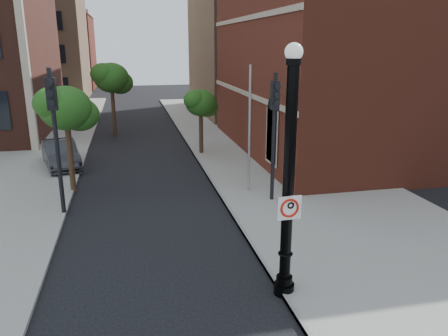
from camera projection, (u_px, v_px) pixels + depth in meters
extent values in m
plane|color=black|center=(198.00, 290.00, 11.34)|extent=(120.00, 120.00, 0.00)
cube|color=gray|center=(284.00, 170.00, 21.96)|extent=(8.00, 60.00, 0.12)
cube|color=gray|center=(4.00, 149.00, 26.38)|extent=(10.00, 50.00, 0.12)
cube|color=gray|center=(207.00, 175.00, 21.14)|extent=(0.10, 60.00, 0.14)
cube|color=maroon|center=(423.00, 47.00, 26.15)|extent=(22.00, 16.00, 12.00)
cube|color=black|center=(272.00, 137.00, 20.27)|extent=(0.08, 1.40, 2.40)
cube|color=#B5A48D|center=(245.00, 93.00, 24.56)|extent=(0.06, 16.00, 0.25)
cube|color=#B5A48D|center=(246.00, 18.00, 23.47)|extent=(0.06, 16.00, 0.25)
cube|color=#B5A48D|center=(21.00, 28.00, 23.96)|extent=(0.40, 0.40, 14.00)
cube|color=#9B7354|center=(28.00, 46.00, 48.57)|extent=(12.00, 12.00, 12.00)
cube|color=maroon|center=(50.00, 53.00, 62.00)|extent=(12.00, 12.00, 10.00)
cube|color=#9B7354|center=(315.00, 35.00, 40.91)|extent=(22.00, 14.00, 14.00)
cylinder|color=black|center=(284.00, 288.00, 11.15)|extent=(0.52, 0.52, 0.28)
cylinder|color=black|center=(284.00, 280.00, 11.08)|extent=(0.41, 0.41, 0.23)
cylinder|color=black|center=(288.00, 182.00, 10.37)|extent=(0.28, 0.28, 5.43)
torus|color=black|center=(285.00, 254.00, 10.88)|extent=(0.37, 0.37, 0.06)
cylinder|color=black|center=(293.00, 62.00, 9.61)|extent=(0.34, 0.34, 0.14)
sphere|color=silver|center=(294.00, 52.00, 9.55)|extent=(0.41, 0.41, 0.41)
cube|color=white|center=(289.00, 208.00, 10.38)|extent=(0.60, 0.04, 0.60)
cube|color=black|center=(290.00, 197.00, 10.30)|extent=(0.60, 0.03, 0.05)
cube|color=black|center=(289.00, 219.00, 10.45)|extent=(0.60, 0.03, 0.05)
cube|color=black|center=(279.00, 209.00, 10.31)|extent=(0.05, 0.01, 0.60)
cube|color=black|center=(300.00, 207.00, 10.44)|extent=(0.05, 0.01, 0.60)
torus|color=red|center=(289.00, 208.00, 10.38)|extent=(0.48, 0.08, 0.48)
cube|color=red|center=(289.00, 208.00, 10.38)|extent=(0.34, 0.02, 0.34)
cube|color=black|center=(287.00, 208.00, 10.36)|extent=(0.05, 0.01, 0.28)
torus|color=black|center=(291.00, 205.00, 10.37)|extent=(0.19, 0.06, 0.18)
cylinder|color=black|center=(290.00, 197.00, 10.30)|extent=(0.03, 0.02, 0.03)
imported|color=#28292D|center=(60.00, 154.00, 22.47)|extent=(2.54, 4.52, 1.41)
cylinder|color=black|center=(57.00, 145.00, 15.58)|extent=(0.16, 0.16, 5.39)
cube|color=black|center=(51.00, 94.00, 15.09)|extent=(0.34, 0.32, 1.12)
sphere|color=#E50505|center=(49.00, 83.00, 14.81)|extent=(0.20, 0.20, 0.20)
sphere|color=#FF8C00|center=(50.00, 93.00, 14.91)|extent=(0.20, 0.20, 0.20)
sphere|color=#00E519|center=(51.00, 103.00, 15.00)|extent=(0.20, 0.20, 0.20)
cylinder|color=black|center=(273.00, 140.00, 16.99)|extent=(0.15, 0.15, 5.14)
cube|color=black|center=(275.00, 96.00, 16.52)|extent=(0.35, 0.33, 1.07)
sphere|color=#E50505|center=(277.00, 86.00, 16.26)|extent=(0.19, 0.19, 0.19)
sphere|color=#FF8C00|center=(277.00, 95.00, 16.35)|extent=(0.19, 0.19, 0.19)
sphere|color=#00E519|center=(277.00, 103.00, 16.43)|extent=(0.19, 0.19, 0.19)
cylinder|color=#999999|center=(249.00, 131.00, 18.04)|extent=(0.11, 0.11, 5.38)
cylinder|color=#2F1F13|center=(70.00, 154.00, 18.40)|extent=(0.24, 0.24, 3.39)
ellipsoid|color=#1D4A13|center=(66.00, 108.00, 17.87)|extent=(2.13, 2.13, 1.81)
ellipsoid|color=#1D4A13|center=(80.00, 115.00, 18.43)|extent=(1.65, 1.65, 1.40)
ellipsoid|color=#1D4A13|center=(53.00, 103.00, 17.44)|extent=(1.55, 1.55, 1.32)
cylinder|color=#2F1F13|center=(113.00, 109.00, 29.82)|extent=(0.24, 0.24, 3.73)
ellipsoid|color=#1D4A13|center=(111.00, 78.00, 29.24)|extent=(2.34, 2.34, 1.99)
ellipsoid|color=#1D4A13|center=(120.00, 83.00, 29.85)|extent=(1.81, 1.81, 1.54)
ellipsoid|color=#1D4A13|center=(103.00, 74.00, 28.77)|extent=(1.70, 1.70, 1.45)
cylinder|color=#2F1F13|center=(201.00, 131.00, 24.89)|extent=(0.24, 0.24, 2.80)
ellipsoid|color=#1D4A13|center=(201.00, 103.00, 24.46)|extent=(1.76, 1.76, 1.49)
ellipsoid|color=#1D4A13|center=(207.00, 107.00, 24.92)|extent=(1.36, 1.36, 1.15)
ellipsoid|color=#1D4A13|center=(195.00, 100.00, 24.10)|extent=(1.28, 1.28, 1.09)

